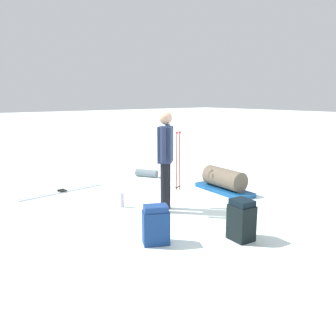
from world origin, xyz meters
name	(u,v)px	position (x,y,z in m)	size (l,w,h in m)	color
ground_plane	(168,206)	(0.00, 0.00, 0.00)	(80.00, 80.00, 0.00)	white
skier_standing	(166,156)	(0.17, 0.15, 0.95)	(0.44, 0.42, 1.70)	black
ski_pair_near	(62,192)	(1.15, -2.08, 0.01)	(1.86, 0.36, 0.05)	silver
backpack_large_dark	(241,220)	(0.13, 1.79, 0.28)	(0.30, 0.35, 0.57)	black
backpack_bright	(156,225)	(1.13, 1.18, 0.26)	(0.41, 0.36, 0.53)	navy
ski_poles_planted_near	(178,158)	(-0.86, -0.75, 0.69)	(0.17, 0.10, 1.23)	maroon
gear_sled	(224,181)	(-1.49, -0.03, 0.22)	(0.55, 1.38, 0.49)	navy
sleeping_mat_rolled	(147,173)	(-1.02, -2.15, 0.09)	(0.18, 0.18, 0.55)	slate
thermos_bottle	(122,200)	(0.68, -0.46, 0.13)	(0.07, 0.07, 0.26)	#BCB8BF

